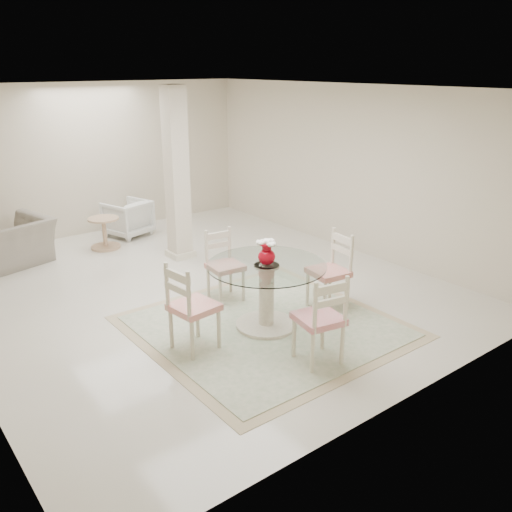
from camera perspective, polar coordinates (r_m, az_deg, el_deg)
ground at (r=7.70m, az=-6.26°, el=-3.35°), size 7.00×7.00×0.00m
room_shell at (r=7.19m, az=-6.81°, el=10.41°), size 6.02×7.02×2.71m
column at (r=8.63m, az=-8.34°, el=8.46°), size 0.30×0.30×2.70m
area_rug at (r=6.56m, az=1.08°, el=-7.42°), size 2.87×2.87×0.02m
dining_table at (r=6.39m, az=1.10°, el=-4.22°), size 1.39×1.39×0.80m
red_vase at (r=6.19m, az=1.14°, el=0.41°), size 0.23×0.22×0.31m
dining_chair_east at (r=6.91m, az=8.12°, el=-0.96°), size 0.50×0.50×1.11m
dining_chair_north at (r=7.13m, az=-3.52°, el=-0.41°), size 0.46×0.46×1.04m
dining_chair_west at (r=5.83m, az=-7.14°, el=-4.79°), size 0.50×0.50×1.13m
dining_chair_south at (r=5.57m, az=7.05°, el=-6.06°), size 0.52×0.52×1.11m
recliner_taupe at (r=9.24m, az=-24.45°, el=1.30°), size 1.34×1.24×0.73m
armchair_white at (r=10.18m, az=-13.36°, el=3.91°), size 0.88×0.89×0.66m
side_table at (r=9.58m, az=-15.64°, el=2.23°), size 0.52×0.52×0.54m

